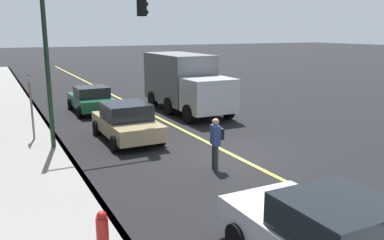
{
  "coord_description": "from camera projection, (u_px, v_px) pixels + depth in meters",
  "views": [
    {
      "loc": [
        -11.61,
        7.43,
        4.32
      ],
      "look_at": [
        -0.49,
        1.75,
        1.51
      ],
      "focal_mm": 37.37,
      "sensor_mm": 36.0,
      "label": 1
    }
  ],
  "objects": [
    {
      "name": "ground",
      "position": [
        229.0,
        153.0,
        14.33
      ],
      "size": [
        200.0,
        200.0,
        0.0
      ],
      "primitive_type": "plane",
      "color": "black"
    },
    {
      "name": "sidewalk_slab",
      "position": [
        35.0,
        182.0,
        11.41
      ],
      "size": [
        80.0,
        2.77,
        0.15
      ],
      "primitive_type": "cube",
      "color": "gray",
      "rests_on": "ground"
    },
    {
      "name": "curb_edge",
      "position": [
        81.0,
        175.0,
        11.99
      ],
      "size": [
        80.0,
        0.16,
        0.15
      ],
      "primitive_type": "cube",
      "color": "slate",
      "rests_on": "ground"
    },
    {
      "name": "lane_stripe_center",
      "position": [
        229.0,
        153.0,
        14.33
      ],
      "size": [
        80.0,
        0.16,
        0.01
      ],
      "primitive_type": "cube",
      "color": "#D8CC4C",
      "rests_on": "ground"
    },
    {
      "name": "car_tan",
      "position": [
        127.0,
        122.0,
        15.95
      ],
      "size": [
        4.11,
        2.01,
        1.5
      ],
      "color": "tan",
      "rests_on": "ground"
    },
    {
      "name": "car_white",
      "position": [
        330.0,
        239.0,
        6.96
      ],
      "size": [
        4.28,
        2.13,
        1.54
      ],
      "color": "silver",
      "rests_on": "ground"
    },
    {
      "name": "car_green",
      "position": [
        91.0,
        99.0,
        21.42
      ],
      "size": [
        3.89,
        1.95,
        1.4
      ],
      "color": "#1E6038",
      "rests_on": "ground"
    },
    {
      "name": "truck_gray",
      "position": [
        184.0,
        82.0,
        21.5
      ],
      "size": [
        6.71,
        2.49,
        3.07
      ],
      "color": "silver",
      "rests_on": "ground"
    },
    {
      "name": "pedestrian_with_backpack",
      "position": [
        216.0,
        140.0,
        12.48
      ],
      "size": [
        0.43,
        0.42,
        1.66
      ],
      "color": "#383838",
      "rests_on": "ground"
    },
    {
      "name": "traffic_light_mast",
      "position": [
        87.0,
        36.0,
        14.33
      ],
      "size": [
        0.28,
        3.89,
        6.04
      ],
      "color": "#1E3823",
      "rests_on": "ground"
    },
    {
      "name": "street_sign_post",
      "position": [
        31.0,
        103.0,
        15.4
      ],
      "size": [
        0.6,
        0.08,
        2.69
      ],
      "color": "slate",
      "rests_on": "ground"
    },
    {
      "name": "fire_hydrant",
      "position": [
        103.0,
        234.0,
        7.75
      ],
      "size": [
        0.24,
        0.24,
        0.94
      ],
      "color": "red",
      "rests_on": "ground"
    }
  ]
}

